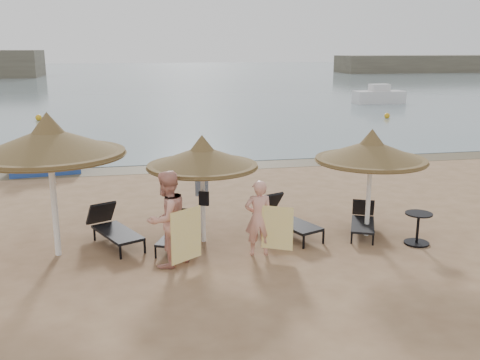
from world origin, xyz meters
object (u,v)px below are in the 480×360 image
object	(u,v)px
person_left	(167,212)
lounger_far_left	(113,227)
lounger_near_right	(284,217)
lounger_far_right	(363,220)
lounger_near_left	(180,231)
pedal_boat	(44,161)
palapa_left	(49,142)
palapa_center	(202,157)
palapa_right	(371,151)
side_table	(418,229)
person_right	(259,212)

from	to	relation	value
person_left	lounger_far_left	bearing A→B (deg)	-93.32
lounger_near_right	lounger_far_right	distance (m)	1.93
lounger_near_right	person_left	xyz separation A→B (m)	(-2.92, -1.42, 0.77)
lounger_near_left	lounger_near_right	distance (m)	2.59
pedal_boat	palapa_left	bearing A→B (deg)	-87.69
lounger_far_left	lounger_far_right	bearing A→B (deg)	-29.82
palapa_center	palapa_right	distance (m)	3.93
palapa_left	lounger_near_right	xyz separation A→B (m)	(5.24, 0.38, -2.10)
palapa_right	lounger_near_left	world-z (taller)	palapa_right
lounger_near_left	side_table	distance (m)	5.47
lounger_far_right	person_left	distance (m)	5.02
lounger_far_right	person_right	xyz separation A→B (m)	(-2.84, -0.90, 0.65)
palapa_left	lounger_near_left	xyz separation A→B (m)	(2.67, 0.10, -2.16)
person_left	person_right	world-z (taller)	person_left
lounger_far_right	pedal_boat	bearing A→B (deg)	160.30
lounger_far_right	person_right	world-z (taller)	person_right
palapa_left	lounger_far_left	distance (m)	2.46
lounger_far_left	person_right	xyz separation A→B (m)	(3.14, -1.37, 0.59)
lounger_far_right	pedal_boat	size ratio (longest dim) A/B	0.66
palapa_center	palapa_right	xyz separation A→B (m)	(3.91, -0.37, 0.06)
palapa_center	palapa_right	size ratio (longest dim) A/B	0.97
palapa_left	palapa_center	world-z (taller)	palapa_left
palapa_center	lounger_near_right	bearing A→B (deg)	5.03
lounger_far_left	lounger_near_left	distance (m)	1.57
palapa_left	lounger_far_left	size ratio (longest dim) A/B	1.59
palapa_right	lounger_far_right	size ratio (longest dim) A/B	1.56
person_left	pedal_boat	world-z (taller)	person_left
lounger_near_right	person_right	bearing A→B (deg)	-150.12
palapa_right	person_left	xyz separation A→B (m)	(-4.82, -0.87, -0.90)
palapa_left	lounger_far_left	xyz separation A→B (m)	(1.16, 0.53, -2.11)
lounger_near_right	lounger_near_left	bearing A→B (deg)	163.75
pedal_boat	side_table	bearing A→B (deg)	-52.04
palapa_left	person_left	size ratio (longest dim) A/B	1.35
palapa_right	person_left	size ratio (longest dim) A/B	1.12
lounger_far_left	lounger_near_right	size ratio (longest dim) A/B	0.96
palapa_right	lounger_near_right	xyz separation A→B (m)	(-1.90, 0.55, -1.67)
palapa_right	side_table	world-z (taller)	palapa_right
lounger_far_left	person_left	xyz separation A→B (m)	(1.17, -1.57, 0.78)
lounger_far_left	lounger_far_right	size ratio (longest dim) A/B	1.19
palapa_center	person_left	xyz separation A→B (m)	(-0.91, -1.24, -0.84)
lounger_far_left	lounger_near_right	distance (m)	4.09
lounger_near_right	pedal_boat	xyz separation A→B (m)	(-6.71, 8.00, 0.01)
lounger_far_left	pedal_boat	size ratio (longest dim) A/B	0.78
person_right	lounger_far_right	bearing A→B (deg)	-156.67
lounger_near_right	side_table	bearing A→B (deg)	-47.63
lounger_far_left	lounger_near_left	bearing A→B (deg)	-41.17
palapa_right	pedal_boat	world-z (taller)	palapa_right
lounger_far_left	person_right	world-z (taller)	person_right
lounger_near_right	person_left	bearing A→B (deg)	-176.45
lounger_near_right	side_table	world-z (taller)	lounger_near_right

